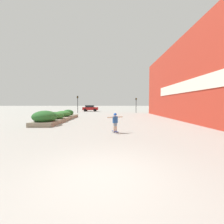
{
  "coord_description": "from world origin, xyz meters",
  "views": [
    {
      "loc": [
        0.18,
        -3.78,
        1.88
      ],
      "look_at": [
        0.39,
        15.5,
        0.85
      ],
      "focal_mm": 24.0,
      "sensor_mm": 36.0,
      "label": 1
    }
  ],
  "objects": [
    {
      "name": "traffic_light_right",
      "position": [
        5.64,
        27.86,
        2.17
      ],
      "size": [
        0.28,
        0.3,
        3.15
      ],
      "color": "black",
      "rests_on": "ground_plane"
    },
    {
      "name": "ground_plane",
      "position": [
        0.0,
        0.0,
        0.0
      ],
      "size": [
        300.0,
        300.0,
        0.0
      ],
      "primitive_type": "plane",
      "color": "#A3A099"
    },
    {
      "name": "building_wall_right",
      "position": [
        8.23,
        10.8,
        4.61
      ],
      "size": [
        0.67,
        30.85,
        9.23
      ],
      "color": "#B23323",
      "rests_on": "ground_plane"
    },
    {
      "name": "skateboarder",
      "position": [
        0.5,
        5.97,
        0.82
      ],
      "size": [
        1.04,
        0.55,
        1.2
      ],
      "rotation": [
        0.0,
        0.0,
        0.44
      ],
      "color": "tan",
      "rests_on": "skateboard"
    },
    {
      "name": "skateboard",
      "position": [
        0.5,
        5.97,
        0.07
      ],
      "size": [
        0.45,
        0.68,
        0.09
      ],
      "rotation": [
        0.0,
        0.0,
        0.44
      ],
      "color": "navy",
      "rests_on": "ground_plane"
    },
    {
      "name": "car_center_left",
      "position": [
        15.71,
        34.13,
        0.8
      ],
      "size": [
        4.27,
        1.85,
        1.52
      ],
      "rotation": [
        0.0,
        0.0,
        -1.57
      ],
      "color": "maroon",
      "rests_on": "ground_plane"
    },
    {
      "name": "car_leftmost",
      "position": [
        -4.95,
        34.48,
        0.83
      ],
      "size": [
        3.86,
        1.97,
        1.56
      ],
      "rotation": [
        0.0,
        0.0,
        -1.57
      ],
      "color": "maroon",
      "rests_on": "ground_plane"
    },
    {
      "name": "planter_box",
      "position": [
        -5.58,
        12.48,
        0.51
      ],
      "size": [
        2.08,
        10.17,
        1.3
      ],
      "color": "gray",
      "rests_on": "ground_plane"
    },
    {
      "name": "traffic_light_left",
      "position": [
        -6.6,
        27.31,
        2.41
      ],
      "size": [
        0.28,
        0.3,
        3.54
      ],
      "color": "black",
      "rests_on": "ground_plane"
    }
  ]
}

